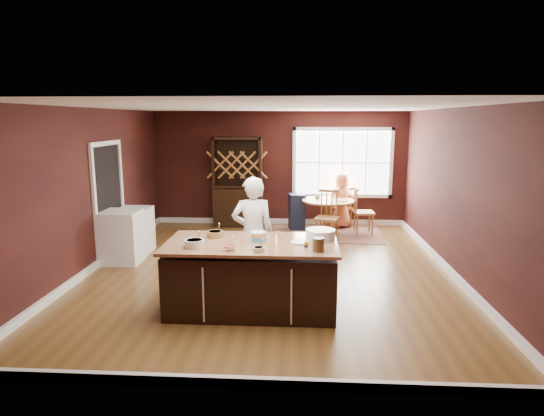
{
  "coord_description": "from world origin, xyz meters",
  "views": [
    {
      "loc": [
        0.47,
        -7.34,
        2.51
      ],
      "look_at": [
        0.03,
        0.1,
        1.05
      ],
      "focal_mm": 30.0,
      "sensor_mm": 36.0,
      "label": 1
    }
  ],
  "objects": [
    {
      "name": "bowl_yellow",
      "position": [
        -0.66,
        -1.36,
        0.96
      ],
      "size": [
        0.22,
        0.22,
        0.08
      ],
      "primitive_type": "cylinder",
      "color": "brown",
      "rests_on": "kitchen_island"
    },
    {
      "name": "window",
      "position": [
        1.5,
        3.47,
        1.5
      ],
      "size": [
        2.36,
        0.1,
        1.66
      ],
      "primitive_type": null,
      "color": "white",
      "rests_on": "room_shell"
    },
    {
      "name": "hutch",
      "position": [
        -0.96,
        3.22,
        1.05
      ],
      "size": [
        1.15,
        0.48,
        2.11
      ],
      "primitive_type": "cube",
      "color": "black",
      "rests_on": "ground"
    },
    {
      "name": "washer",
      "position": [
        -2.64,
        0.28,
        0.47
      ],
      "size": [
        0.64,
        0.62,
        0.93
      ],
      "primitive_type": "cube",
      "color": "white",
      "rests_on": "ground"
    },
    {
      "name": "toy_figurine",
      "position": [
        0.57,
        -1.79,
        0.96
      ],
      "size": [
        0.05,
        0.05,
        0.08
      ],
      "primitive_type": null,
      "color": "yellow",
      "rests_on": "kitchen_island"
    },
    {
      "name": "dinner_plate",
      "position": [
        0.5,
        -1.58,
        0.93
      ],
      "size": [
        0.26,
        0.26,
        0.02
      ],
      "primitive_type": "cylinder",
      "color": "#F1E5BA",
      "rests_on": "kitchen_island"
    },
    {
      "name": "doorway",
      "position": [
        -2.97,
        0.6,
        1.02
      ],
      "size": [
        0.08,
        1.26,
        2.13
      ],
      "primitive_type": null,
      "color": "white",
      "rests_on": "room_shell"
    },
    {
      "name": "room_shell",
      "position": [
        0.0,
        0.0,
        1.35
      ],
      "size": [
        7.0,
        7.0,
        7.0
      ],
      "color": "brown",
      "rests_on": "ground"
    },
    {
      "name": "chair_east",
      "position": [
        1.92,
        2.63,
        0.53
      ],
      "size": [
        0.44,
        0.46,
        1.05
      ],
      "primitive_type": null,
      "rotation": [
        0.0,
        0.0,
        1.62
      ],
      "color": "olive",
      "rests_on": "ground"
    },
    {
      "name": "layer_cake",
      "position": [
        -0.06,
        -1.49,
        0.98
      ],
      "size": [
        0.29,
        0.29,
        0.12
      ],
      "primitive_type": null,
      "color": "white",
      "rests_on": "kitchen_island"
    },
    {
      "name": "dining_table",
      "position": [
        1.14,
        2.65,
        0.53
      ],
      "size": [
        1.17,
        1.17,
        0.75
      ],
      "color": "brown",
      "rests_on": "ground"
    },
    {
      "name": "kitchen_island",
      "position": [
        -0.14,
        -1.6,
        0.44
      ],
      "size": [
        2.26,
        1.18,
        0.92
      ],
      "color": "black",
      "rests_on": "ground"
    },
    {
      "name": "rug",
      "position": [
        1.14,
        2.65,
        0.01
      ],
      "size": [
        2.44,
        1.94,
        0.01
      ],
      "primitive_type": "cube",
      "rotation": [
        0.0,
        0.0,
        -0.06
      ],
      "color": "brown",
      "rests_on": "ground"
    },
    {
      "name": "bowl_blue",
      "position": [
        -0.83,
        -1.87,
        0.97
      ],
      "size": [
        0.25,
        0.25,
        0.1
      ],
      "primitive_type": "cylinder",
      "color": "silver",
      "rests_on": "kitchen_island"
    },
    {
      "name": "bowl_olive",
      "position": [
        -0.01,
        -2.01,
        0.95
      ],
      "size": [
        0.14,
        0.14,
        0.05
      ],
      "primitive_type": "cylinder",
      "color": "beige",
      "rests_on": "kitchen_island"
    },
    {
      "name": "dryer",
      "position": [
        -2.64,
        0.92,
        0.43
      ],
      "size": [
        0.59,
        0.57,
        0.86
      ],
      "primitive_type": "cube",
      "color": "white",
      "rests_on": "ground"
    },
    {
      "name": "seated_woman",
      "position": [
        1.47,
        3.18,
        0.64
      ],
      "size": [
        0.75,
        0.64,
        1.29
      ],
      "primitive_type": "imported",
      "rotation": [
        0.0,
        0.0,
        3.57
      ],
      "color": "#D6724A",
      "rests_on": "ground"
    },
    {
      "name": "baker",
      "position": [
        -0.2,
        -0.86,
        0.85
      ],
      "size": [
        0.68,
        0.5,
        1.7
      ],
      "primitive_type": "imported",
      "rotation": [
        0.0,
        0.0,
        3.3
      ],
      "color": "white",
      "rests_on": "ground"
    },
    {
      "name": "bowl_pink",
      "position": [
        -0.38,
        -1.99,
        0.95
      ],
      "size": [
        0.16,
        0.16,
        0.06
      ],
      "primitive_type": "cylinder",
      "color": "silver",
      "rests_on": "kitchen_island"
    },
    {
      "name": "stoneware_crock",
      "position": [
        0.72,
        -1.96,
        1.01
      ],
      "size": [
        0.14,
        0.14,
        0.17
      ],
      "primitive_type": "cylinder",
      "color": "#453722",
      "rests_on": "kitchen_island"
    },
    {
      "name": "toddler",
      "position": [
        0.39,
        3.0,
        0.81
      ],
      "size": [
        0.18,
        0.14,
        0.26
      ],
      "primitive_type": null,
      "color": "#8CA5BF",
      "rests_on": "high_chair"
    },
    {
      "name": "drinking_glass",
      "position": [
        0.21,
        -1.64,
        1.0
      ],
      "size": [
        0.08,
        0.08,
        0.16
      ],
      "primitive_type": "cylinder",
      "color": "white",
      "rests_on": "kitchen_island"
    },
    {
      "name": "chair_south",
      "position": [
        1.06,
        1.9,
        0.54
      ],
      "size": [
        0.56,
        0.54,
        1.08
      ],
      "primitive_type": null,
      "rotation": [
        0.0,
        0.0,
        -0.28
      ],
      "color": "#9C612D",
      "rests_on": "ground"
    },
    {
      "name": "chair_north",
      "position": [
        1.52,
        3.35,
        0.48
      ],
      "size": [
        0.51,
        0.5,
        0.95
      ],
      "primitive_type": null,
      "rotation": [
        0.0,
        0.0,
        3.51
      ],
      "color": "brown",
      "rests_on": "ground"
    },
    {
      "name": "table_plate",
      "position": [
        1.42,
        2.55,
        0.76
      ],
      "size": [
        0.21,
        0.21,
        0.02
      ],
      "primitive_type": "cylinder",
      "color": "beige",
      "rests_on": "dining_table"
    },
    {
      "name": "high_chair",
      "position": [
        0.44,
        2.95,
        0.43
      ],
      "size": [
        0.4,
        0.4,
        0.86
      ],
      "primitive_type": null,
      "rotation": [
        0.0,
        0.0,
        0.17
      ],
      "color": "black",
      "rests_on": "ground"
    },
    {
      "name": "white_tub",
      "position": [
        0.78,
        -1.38,
        0.99
      ],
      "size": [
        0.39,
        0.39,
        0.13
      ],
      "primitive_type": "cylinder",
      "color": "white",
      "rests_on": "kitchen_island"
    },
    {
      "name": "table_cup",
      "position": [
        0.9,
        2.78,
        0.8
      ],
      "size": [
        0.15,
        0.15,
        0.1
      ],
      "primitive_type": "imported",
      "rotation": [
        0.0,
        0.0,
        0.14
      ],
      "color": "beige",
      "rests_on": "dining_table"
    }
  ]
}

